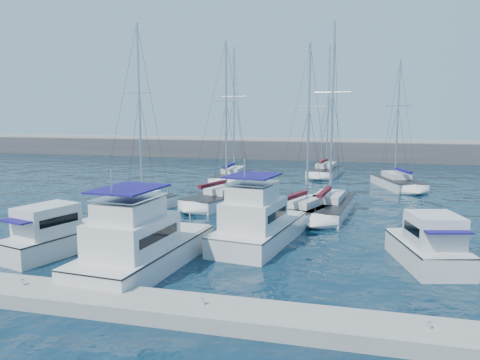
% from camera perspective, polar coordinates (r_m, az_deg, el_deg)
% --- Properties ---
extents(ground, '(220.00, 220.00, 0.00)m').
position_cam_1_polar(ground, '(28.57, 2.74, -7.60)').
color(ground, black).
rests_on(ground, ground).
extents(breakwater, '(160.00, 6.00, 4.45)m').
position_cam_1_polar(breakwater, '(79.40, 10.48, 3.24)').
color(breakwater, '#424244').
rests_on(breakwater, ground).
extents(dock, '(40.00, 2.20, 0.60)m').
position_cam_1_polar(dock, '(18.46, -4.55, -15.75)').
color(dock, gray).
rests_on(dock, ground).
extents(dock_cleat_near_port, '(0.16, 0.16, 0.25)m').
position_cam_1_polar(dock_cleat_near_port, '(22.08, -24.99, -11.23)').
color(dock_cleat_near_port, silver).
rests_on(dock_cleat_near_port, dock).
extents(dock_cleat_centre, '(0.16, 0.16, 0.25)m').
position_cam_1_polar(dock_cleat_centre, '(18.29, -4.56, -14.54)').
color(dock_cleat_centre, silver).
rests_on(dock_cleat_centre, dock).
extents(dock_cleat_near_stbd, '(0.16, 0.16, 0.25)m').
position_cam_1_polar(dock_cleat_near_stbd, '(17.58, 22.03, -16.11)').
color(dock_cleat_near_stbd, silver).
rests_on(dock_cleat_near_stbd, dock).
extents(motor_yacht_port_outer, '(4.11, 7.06, 3.20)m').
position_cam_1_polar(motor_yacht_port_outer, '(28.19, -21.49, -6.41)').
color(motor_yacht_port_outer, silver).
rests_on(motor_yacht_port_outer, ground).
extents(motor_yacht_port_inner, '(4.24, 9.77, 4.69)m').
position_cam_1_polar(motor_yacht_port_inner, '(23.97, -11.99, -8.08)').
color(motor_yacht_port_inner, silver).
rests_on(motor_yacht_port_inner, ground).
extents(motor_yacht_stbd_inner, '(4.63, 8.80, 4.69)m').
position_cam_1_polar(motor_yacht_stbd_inner, '(27.81, 2.14, -5.62)').
color(motor_yacht_stbd_inner, silver).
rests_on(motor_yacht_stbd_inner, ground).
extents(motor_yacht_stbd_outer, '(4.01, 6.08, 3.20)m').
position_cam_1_polar(motor_yacht_stbd_outer, '(25.95, 22.09, -7.69)').
color(motor_yacht_stbd_outer, silver).
rests_on(motor_yacht_stbd_outer, ground).
extents(sailboat_mid_a, '(4.41, 7.46, 14.90)m').
position_cam_1_polar(sailboat_mid_a, '(37.75, -12.43, -3.04)').
color(sailboat_mid_a, silver).
rests_on(sailboat_mid_a, ground).
extents(sailboat_mid_b, '(5.31, 8.43, 13.99)m').
position_cam_1_polar(sailboat_mid_b, '(39.76, -2.26, -2.31)').
color(sailboat_mid_b, silver).
rests_on(sailboat_mid_b, ground).
extents(sailboat_mid_c, '(5.37, 8.46, 13.06)m').
position_cam_1_polar(sailboat_mid_c, '(34.66, 7.61, -3.97)').
color(sailboat_mid_c, silver).
rests_on(sailboat_mid_c, ground).
extents(sailboat_mid_d, '(4.08, 9.40, 14.94)m').
position_cam_1_polar(sailboat_mid_d, '(37.00, 10.65, -3.25)').
color(sailboat_mid_d, silver).
rests_on(sailboat_mid_d, ground).
extents(sailboat_back_a, '(3.32, 9.28, 15.38)m').
position_cam_1_polar(sailboat_back_a, '(53.38, -0.96, 0.41)').
color(sailboat_back_a, silver).
rests_on(sailboat_back_a, ground).
extents(sailboat_back_b, '(4.07, 8.81, 16.41)m').
position_cam_1_polar(sailboat_back_b, '(59.23, 10.36, 1.07)').
color(sailboat_back_b, silver).
rests_on(sailboat_back_b, ground).
extents(sailboat_back_c, '(5.40, 8.64, 13.51)m').
position_cam_1_polar(sailboat_back_c, '(51.54, 18.64, -0.32)').
color(sailboat_back_c, silver).
rests_on(sailboat_back_c, ground).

